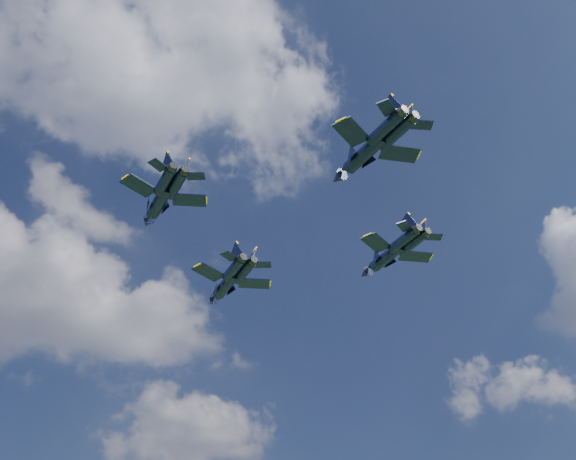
{
  "coord_description": "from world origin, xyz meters",
  "views": [
    {
      "loc": [
        -28.83,
        -76.46,
        3.48
      ],
      "look_at": [
        -5.45,
        5.34,
        63.42
      ],
      "focal_mm": 45.0,
      "sensor_mm": 36.0,
      "label": 1
    }
  ],
  "objects_px": {
    "jet_left": "(159,203)",
    "jet_lead": "(225,285)",
    "jet_right": "(385,257)",
    "jet_slot": "(363,154)"
  },
  "relations": [
    {
      "from": "jet_right",
      "to": "jet_lead",
      "type": "bearing_deg",
      "value": 131.25
    },
    {
      "from": "jet_lead",
      "to": "jet_right",
      "type": "height_order",
      "value": "jet_lead"
    },
    {
      "from": "jet_lead",
      "to": "jet_slot",
      "type": "relative_size",
      "value": 1.04
    },
    {
      "from": "jet_left",
      "to": "jet_right",
      "type": "relative_size",
      "value": 0.92
    },
    {
      "from": "jet_left",
      "to": "jet_lead",
      "type": "bearing_deg",
      "value": 48.27
    },
    {
      "from": "jet_left",
      "to": "jet_right",
      "type": "xyz_separation_m",
      "value": [
        35.86,
        7.33,
        2.24
      ]
    },
    {
      "from": "jet_lead",
      "to": "jet_right",
      "type": "xyz_separation_m",
      "value": [
        22.17,
        -15.03,
        0.09
      ]
    },
    {
      "from": "jet_left",
      "to": "jet_slot",
      "type": "xyz_separation_m",
      "value": [
        23.87,
        -14.36,
        2.2
      ]
    },
    {
      "from": "jet_lead",
      "to": "jet_left",
      "type": "relative_size",
      "value": 1.14
    },
    {
      "from": "jet_left",
      "to": "jet_slot",
      "type": "relative_size",
      "value": 0.91
    }
  ]
}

